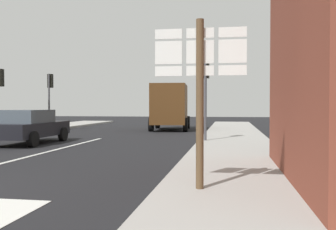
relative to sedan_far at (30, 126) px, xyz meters
The scene contains 9 objects.
ground_plane 2.46m from the sedan_far, 23.22° to the left, with size 80.00×80.00×0.00m, color black.
sidewalk_right 8.85m from the sedan_far, ahead, with size 3.13×44.00×0.14m, color #9E9B96.
lane_centre_stripe 3.83m from the sedan_far, 54.99° to the right, with size 0.16×12.00×0.01m, color silver.
sedan_far is the anchor object (origin of this frame).
delivery_truck 11.04m from the sedan_far, 65.39° to the left, with size 2.76×5.13×3.05m.
route_sign_post 11.51m from the sedan_far, 45.58° to the right, with size 1.66×0.14×3.20m.
traffic_light_near_left 4.57m from the sedan_far, 139.84° to the left, with size 0.30×0.49×3.55m.
traffic_light_far_left 9.01m from the sedan_far, 111.30° to the left, with size 0.30×0.49×3.74m.
traffic_light_near_right 7.91m from the sedan_far, 11.20° to the left, with size 0.30×0.49×3.75m.
Camera 1 is at (6.38, -5.87, 1.64)m, focal length 39.99 mm.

